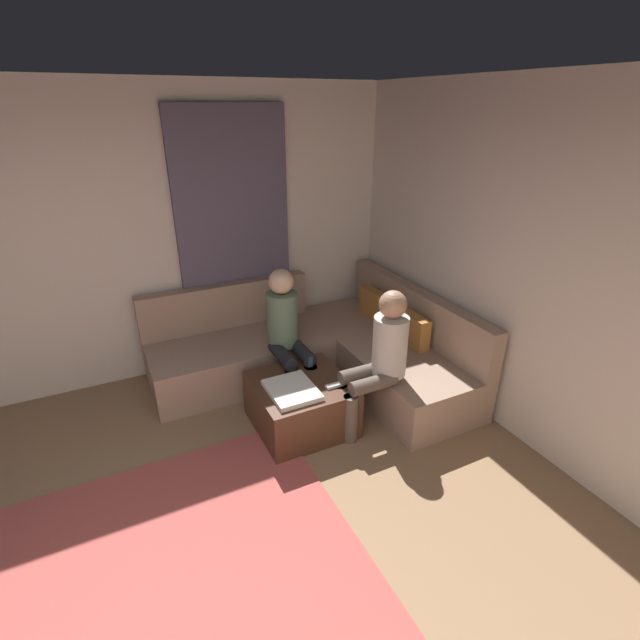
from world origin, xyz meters
TOP-DOWN VIEW (x-y plane):
  - wall_back at (0.00, 2.94)m, footprint 6.00×0.12m
  - wall_left at (-2.94, 0.00)m, footprint 0.12×6.00m
  - curtain_panel at (-2.84, 1.30)m, footprint 0.06×1.10m
  - area_rug at (-0.20, 0.10)m, footprint 2.60×2.20m
  - sectional_couch at (-2.08, 1.88)m, footprint 2.10×2.55m
  - ottoman at (-1.44, 1.36)m, footprint 0.76×0.76m
  - folded_blanket at (-1.34, 1.24)m, footprint 0.44×0.36m
  - coffee_mug at (-1.66, 1.54)m, footprint 0.08×0.08m
  - game_remote at (-1.26, 1.58)m, footprint 0.05×0.15m
  - person_on_couch_back at (-1.17, 1.93)m, footprint 0.30×0.60m
  - person_on_couch_side at (-1.93, 1.45)m, footprint 0.60×0.30m

SIDE VIEW (x-z plane):
  - area_rug at x=-0.20m, z-range 0.00..0.01m
  - ottoman at x=-1.44m, z-range 0.00..0.42m
  - sectional_couch at x=-2.08m, z-range -0.15..0.72m
  - game_remote at x=-1.26m, z-range 0.42..0.44m
  - folded_blanket at x=-1.34m, z-range 0.42..0.46m
  - coffee_mug at x=-1.66m, z-range 0.42..0.52m
  - person_on_couch_back at x=-1.17m, z-range 0.06..1.26m
  - person_on_couch_side at x=-1.93m, z-range 0.06..1.26m
  - curtain_panel at x=-2.84m, z-range 0.00..2.50m
  - wall_back at x=0.00m, z-range 0.00..2.70m
  - wall_left at x=-2.94m, z-range 0.00..2.70m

